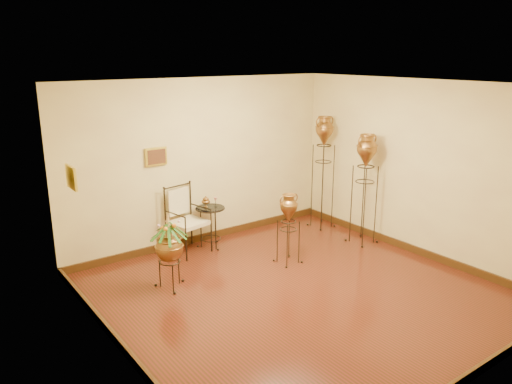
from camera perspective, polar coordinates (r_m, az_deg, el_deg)
ground at (r=7.02m, az=4.74°, el=-11.36°), size 5.00×5.00×0.00m
room_shell at (r=6.42m, az=5.00°, el=2.57°), size 5.02×5.02×2.81m
amphora_tall at (r=9.28m, az=7.66°, el=2.38°), size 0.54×0.54×2.10m
amphora_mid at (r=8.63m, az=12.30°, el=0.41°), size 0.46×0.46×1.91m
amphora_short at (r=7.73m, az=3.72°, el=-4.17°), size 0.42×0.42×1.13m
planter_urn at (r=6.98m, az=-9.90°, el=-6.01°), size 0.79×0.79×1.13m
armchair at (r=8.18m, az=-7.74°, el=-3.21°), size 0.72×0.69×1.11m
side_table at (r=8.44m, az=-5.22°, el=-3.92°), size 0.53×0.53×0.88m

